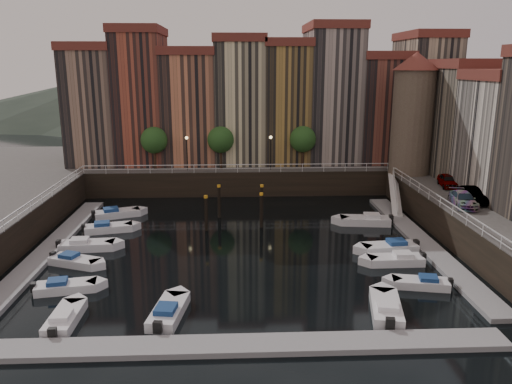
{
  "coord_description": "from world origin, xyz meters",
  "views": [
    {
      "loc": [
        -0.35,
        -41.87,
        15.38
      ],
      "look_at": [
        1.66,
        4.0,
        3.65
      ],
      "focal_mm": 35.0,
      "sensor_mm": 36.0,
      "label": 1
    }
  ],
  "objects_px": {
    "car_b": "(474,196)",
    "car_c": "(463,200)",
    "corner_tower": "(413,112)",
    "boat_left_0": "(65,287)",
    "boat_left_2": "(86,245)",
    "car_a": "(448,182)",
    "mooring_pilings": "(237,207)",
    "gangway": "(395,192)",
    "boat_left_1": "(74,261)"
  },
  "relations": [
    {
      "from": "mooring_pilings",
      "to": "boat_left_0",
      "type": "relative_size",
      "value": 1.32
    },
    {
      "from": "gangway",
      "to": "boat_left_1",
      "type": "height_order",
      "value": "gangway"
    },
    {
      "from": "boat_left_1",
      "to": "car_c",
      "type": "relative_size",
      "value": 0.99
    },
    {
      "from": "corner_tower",
      "to": "car_c",
      "type": "height_order",
      "value": "corner_tower"
    },
    {
      "from": "car_c",
      "to": "boat_left_0",
      "type": "bearing_deg",
      "value": -155.44
    },
    {
      "from": "corner_tower",
      "to": "car_b",
      "type": "height_order",
      "value": "corner_tower"
    },
    {
      "from": "boat_left_1",
      "to": "car_b",
      "type": "height_order",
      "value": "car_b"
    },
    {
      "from": "mooring_pilings",
      "to": "car_b",
      "type": "bearing_deg",
      "value": -11.34
    },
    {
      "from": "corner_tower",
      "to": "gangway",
      "type": "height_order",
      "value": "corner_tower"
    },
    {
      "from": "gangway",
      "to": "car_a",
      "type": "bearing_deg",
      "value": -28.8
    },
    {
      "from": "corner_tower",
      "to": "car_b",
      "type": "xyz_separation_m",
      "value": [
        1.67,
        -12.99,
        -6.49
      ]
    },
    {
      "from": "car_a",
      "to": "car_c",
      "type": "height_order",
      "value": "car_a"
    },
    {
      "from": "gangway",
      "to": "boat_left_0",
      "type": "bearing_deg",
      "value": -146.86
    },
    {
      "from": "car_b",
      "to": "corner_tower",
      "type": "bearing_deg",
      "value": 97.34
    },
    {
      "from": "boat_left_0",
      "to": "car_c",
      "type": "bearing_deg",
      "value": 6.2
    },
    {
      "from": "mooring_pilings",
      "to": "boat_left_2",
      "type": "distance_m",
      "value": 14.81
    },
    {
      "from": "car_b",
      "to": "car_c",
      "type": "height_order",
      "value": "car_b"
    },
    {
      "from": "car_c",
      "to": "boat_left_1",
      "type": "bearing_deg",
      "value": -163.7
    },
    {
      "from": "corner_tower",
      "to": "boat_left_0",
      "type": "relative_size",
      "value": 3.11
    },
    {
      "from": "corner_tower",
      "to": "car_c",
      "type": "relative_size",
      "value": 3.09
    },
    {
      "from": "boat_left_2",
      "to": "boat_left_0",
      "type": "bearing_deg",
      "value": -88.24
    },
    {
      "from": "mooring_pilings",
      "to": "car_a",
      "type": "height_order",
      "value": "car_a"
    },
    {
      "from": "car_a",
      "to": "car_c",
      "type": "distance_m",
      "value": 7.49
    },
    {
      "from": "mooring_pilings",
      "to": "boat_left_1",
      "type": "height_order",
      "value": "mooring_pilings"
    },
    {
      "from": "boat_left_2",
      "to": "car_a",
      "type": "xyz_separation_m",
      "value": [
        34.89,
        8.47,
        3.29
      ]
    },
    {
      "from": "boat_left_2",
      "to": "car_c",
      "type": "height_order",
      "value": "car_c"
    },
    {
      "from": "mooring_pilings",
      "to": "boat_left_2",
      "type": "height_order",
      "value": "mooring_pilings"
    },
    {
      "from": "boat_left_2",
      "to": "car_b",
      "type": "height_order",
      "value": "car_b"
    },
    {
      "from": "corner_tower",
      "to": "car_c",
      "type": "xyz_separation_m",
      "value": [
        0.0,
        -14.33,
        -6.55
      ]
    },
    {
      "from": "mooring_pilings",
      "to": "car_c",
      "type": "xyz_separation_m",
      "value": [
        20.12,
        -5.71,
        2.0
      ]
    },
    {
      "from": "car_a",
      "to": "car_c",
      "type": "relative_size",
      "value": 0.88
    },
    {
      "from": "boat_left_1",
      "to": "car_b",
      "type": "xyz_separation_m",
      "value": [
        34.78,
        5.94,
        3.37
      ]
    },
    {
      "from": "corner_tower",
      "to": "boat_left_1",
      "type": "distance_m",
      "value": 39.4
    },
    {
      "from": "corner_tower",
      "to": "mooring_pilings",
      "type": "xyz_separation_m",
      "value": [
        -20.12,
        -8.63,
        -8.54
      ]
    },
    {
      "from": "boat_left_1",
      "to": "car_c",
      "type": "height_order",
      "value": "car_c"
    },
    {
      "from": "car_b",
      "to": "car_c",
      "type": "xyz_separation_m",
      "value": [
        -1.66,
        -1.34,
        -0.06
      ]
    },
    {
      "from": "gangway",
      "to": "car_b",
      "type": "xyz_separation_m",
      "value": [
        4.57,
        -8.49,
        1.79
      ]
    },
    {
      "from": "boat_left_2",
      "to": "car_c",
      "type": "distance_m",
      "value": 33.35
    },
    {
      "from": "corner_tower",
      "to": "boat_left_2",
      "type": "distance_m",
      "value": 37.91
    },
    {
      "from": "boat_left_2",
      "to": "car_a",
      "type": "relative_size",
      "value": 1.25
    },
    {
      "from": "boat_left_0",
      "to": "car_b",
      "type": "height_order",
      "value": "car_b"
    },
    {
      "from": "mooring_pilings",
      "to": "car_a",
      "type": "distance_m",
      "value": 21.99
    },
    {
      "from": "gangway",
      "to": "boat_left_1",
      "type": "relative_size",
      "value": 1.88
    },
    {
      "from": "car_c",
      "to": "gangway",
      "type": "bearing_deg",
      "value": 114.83
    },
    {
      "from": "mooring_pilings",
      "to": "boat_left_0",
      "type": "height_order",
      "value": "mooring_pilings"
    },
    {
      "from": "corner_tower",
      "to": "boat_left_2",
      "type": "relative_size",
      "value": 2.83
    },
    {
      "from": "corner_tower",
      "to": "car_b",
      "type": "relative_size",
      "value": 3.23
    },
    {
      "from": "gangway",
      "to": "boat_left_1",
      "type": "xyz_separation_m",
      "value": [
        -30.22,
        -14.44,
        -1.58
      ]
    },
    {
      "from": "boat_left_0",
      "to": "boat_left_2",
      "type": "height_order",
      "value": "boat_left_2"
    },
    {
      "from": "mooring_pilings",
      "to": "boat_left_0",
      "type": "bearing_deg",
      "value": -128.99
    }
  ]
}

